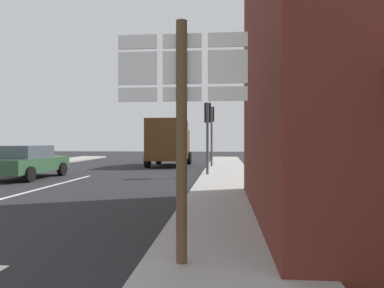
{
  "coord_description": "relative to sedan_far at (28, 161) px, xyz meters",
  "views": [
    {
      "loc": [
        6.39,
        -4.41,
        1.69
      ],
      "look_at": [
        4.76,
        13.56,
        1.51
      ],
      "focal_mm": 33.31,
      "sensor_mm": 36.0,
      "label": 1
    }
  ],
  "objects": [
    {
      "name": "lane_centre_stripe",
      "position": [
        2.29,
        -4.64,
        -0.75
      ],
      "size": [
        0.16,
        12.0,
        0.01
      ],
      "primitive_type": "cube",
      "color": "silver",
      "rests_on": "ground"
    },
    {
      "name": "ground_plane",
      "position": [
        2.29,
        -0.64,
        -0.76
      ],
      "size": [
        80.0,
        80.0,
        0.0
      ],
      "primitive_type": "plane",
      "color": "#232326"
    },
    {
      "name": "delivery_truck",
      "position": [
        5.05,
        8.25,
        0.89
      ],
      "size": [
        2.59,
        5.05,
        3.05
      ],
      "color": "#4C2D14",
      "rests_on": "ground"
    },
    {
      "name": "traffic_light_near_right",
      "position": [
        7.92,
        1.4,
        1.78
      ],
      "size": [
        0.3,
        0.49,
        3.43
      ],
      "color": "#47474C",
      "rests_on": "ground"
    },
    {
      "name": "route_sign_post",
      "position": [
        8.15,
        -10.57,
        1.24
      ],
      "size": [
        1.66,
        0.14,
        3.2
      ],
      "color": "brown",
      "rests_on": "ground"
    },
    {
      "name": "sidewalk_right",
      "position": [
        8.79,
        -2.64,
        -0.69
      ],
      "size": [
        2.34,
        44.0,
        0.14
      ],
      "primitive_type": "cube",
      "color": "#9E9B96",
      "rests_on": "ground"
    },
    {
      "name": "sedan_far",
      "position": [
        0.0,
        0.0,
        0.0
      ],
      "size": [
        2.09,
        4.26,
        1.47
      ],
      "color": "#2D5133",
      "rests_on": "ground"
    },
    {
      "name": "traffic_light_far_right",
      "position": [
        7.92,
        6.81,
        2.02
      ],
      "size": [
        0.3,
        0.49,
        3.76
      ],
      "color": "#47474C",
      "rests_on": "ground"
    }
  ]
}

